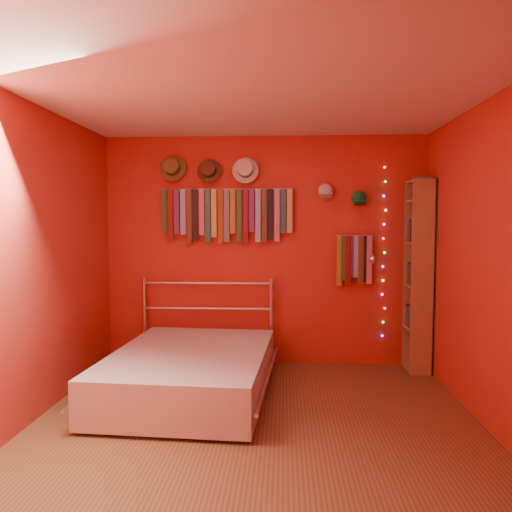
% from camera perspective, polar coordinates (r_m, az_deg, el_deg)
% --- Properties ---
extents(ground, '(3.50, 3.50, 0.00)m').
position_cam_1_polar(ground, '(4.04, -0.07, -18.90)').
color(ground, brown).
rests_on(ground, ground).
extents(back_wall, '(3.50, 0.02, 2.50)m').
position_cam_1_polar(back_wall, '(5.48, 0.97, 0.59)').
color(back_wall, '#AA211B').
rests_on(back_wall, ground).
extents(right_wall, '(0.02, 3.50, 2.50)m').
position_cam_1_polar(right_wall, '(4.04, 25.57, -0.97)').
color(right_wall, '#AA211B').
rests_on(right_wall, ground).
extents(left_wall, '(0.02, 3.50, 2.50)m').
position_cam_1_polar(left_wall, '(4.22, -24.55, -0.75)').
color(left_wall, '#AA211B').
rests_on(left_wall, ground).
extents(ceiling, '(3.50, 3.50, 0.02)m').
position_cam_1_polar(ceiling, '(3.84, -0.08, 17.97)').
color(ceiling, white).
rests_on(ceiling, back_wall).
extents(tie_rack, '(1.45, 0.03, 0.60)m').
position_cam_1_polar(tie_rack, '(5.44, -3.38, 4.96)').
color(tie_rack, silver).
rests_on(tie_rack, back_wall).
extents(small_tie_rack, '(0.40, 0.03, 0.56)m').
position_cam_1_polar(small_tie_rack, '(5.47, 11.18, -0.26)').
color(small_tie_rack, silver).
rests_on(small_tie_rack, back_wall).
extents(fedora_olive, '(0.29, 0.16, 0.28)m').
position_cam_1_polar(fedora_olive, '(5.54, -9.58, 9.97)').
color(fedora_olive, brown).
rests_on(fedora_olive, back_wall).
extents(fedora_brown, '(0.26, 0.14, 0.26)m').
position_cam_1_polar(fedora_brown, '(5.47, -5.44, 9.76)').
color(fedora_brown, '#4F2F1C').
rests_on(fedora_brown, back_wall).
extents(fedora_white, '(0.28, 0.15, 0.28)m').
position_cam_1_polar(fedora_white, '(5.42, -1.26, 9.87)').
color(fedora_white, silver).
rests_on(fedora_white, back_wall).
extents(cap_white, '(0.17, 0.21, 0.17)m').
position_cam_1_polar(cap_white, '(5.45, 7.96, 7.34)').
color(cap_white, silver).
rests_on(cap_white, back_wall).
extents(cap_green, '(0.17, 0.21, 0.17)m').
position_cam_1_polar(cap_green, '(5.48, 11.67, 6.47)').
color(cap_green, '#17672E').
rests_on(cap_green, back_wall).
extents(fairy_lights, '(0.06, 0.02, 1.85)m').
position_cam_1_polar(fairy_lights, '(5.55, 14.40, 0.39)').
color(fairy_lights, '#FF3333').
rests_on(fairy_lights, back_wall).
extents(reading_lamp, '(0.08, 0.33, 0.10)m').
position_cam_1_polar(reading_lamp, '(5.31, 13.11, -0.33)').
color(reading_lamp, silver).
rests_on(reading_lamp, back_wall).
extents(bookshelf, '(0.25, 0.34, 2.00)m').
position_cam_1_polar(bookshelf, '(5.47, 18.50, -2.06)').
color(bookshelf, '#9B6F46').
rests_on(bookshelf, ground).
extents(bed, '(1.55, 2.01, 0.95)m').
position_cam_1_polar(bed, '(4.65, -7.47, -12.94)').
color(bed, silver).
rests_on(bed, ground).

